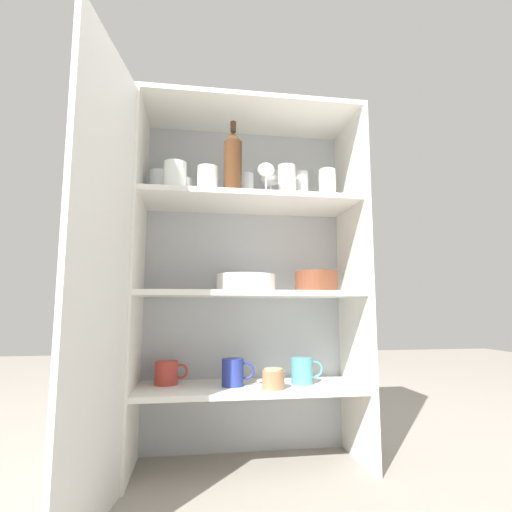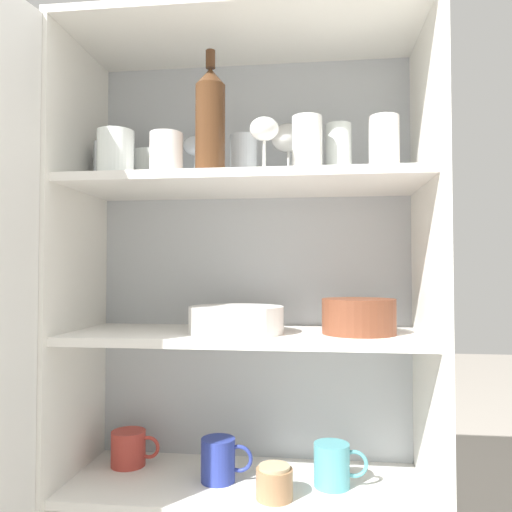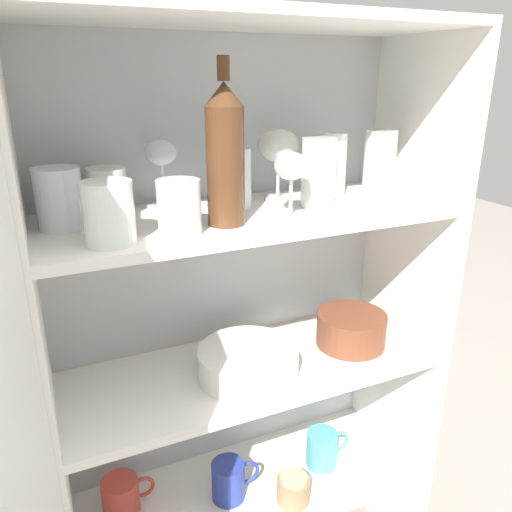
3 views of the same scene
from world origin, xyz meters
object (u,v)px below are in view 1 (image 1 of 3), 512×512
mixing_bowl_large (316,281)px  coffee_mug_primary (167,373)px  plate_stack_white (246,283)px  storage_jar (273,379)px  wine_bottle (233,163)px

mixing_bowl_large → coffee_mug_primary: size_ratio=1.34×
plate_stack_white → mixing_bowl_large: (0.28, 0.02, 0.01)m
coffee_mug_primary → storage_jar: coffee_mug_primary is taller
wine_bottle → mixing_bowl_large: 0.56m
wine_bottle → plate_stack_white: bearing=29.9°
wine_bottle → coffee_mug_primary: bearing=152.8°
wine_bottle → coffee_mug_primary: size_ratio=2.35×
plate_stack_white → mixing_bowl_large: size_ratio=1.32×
mixing_bowl_large → plate_stack_white: bearing=-176.4°
coffee_mug_primary → storage_jar: bearing=-20.4°
wine_bottle → storage_jar: 0.82m
mixing_bowl_large → storage_jar: mixing_bowl_large is taller
storage_jar → plate_stack_white: bearing=149.7°
plate_stack_white → storage_jar: bearing=-30.3°
storage_jar → wine_bottle: bearing=171.6°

